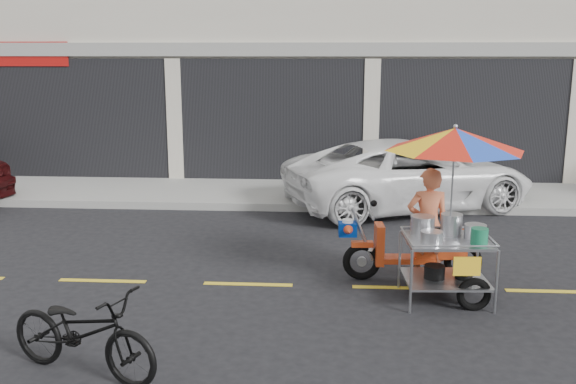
{
  "coord_description": "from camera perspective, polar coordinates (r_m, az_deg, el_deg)",
  "views": [
    {
      "loc": [
        -0.93,
        -8.1,
        3.08
      ],
      "look_at": [
        -1.5,
        0.6,
        1.15
      ],
      "focal_mm": 40.0,
      "sensor_mm": 36.0,
      "label": 1
    }
  ],
  "objects": [
    {
      "name": "white_pickup",
      "position": [
        12.89,
        10.75,
        1.55
      ],
      "size": [
        5.4,
        3.9,
        1.37
      ],
      "primitive_type": "imported",
      "rotation": [
        0.0,
        0.0,
        1.94
      ],
      "color": "white",
      "rests_on": "ground"
    },
    {
      "name": "sidewalk",
      "position": [
        13.95,
        7.48,
        -0.06
      ],
      "size": [
        45.0,
        3.0,
        0.15
      ],
      "primitive_type": "cube",
      "color": "gray",
      "rests_on": "ground"
    },
    {
      "name": "near_bicycle",
      "position": [
        6.57,
        -17.78,
        -11.75
      ],
      "size": [
        1.8,
        1.15,
        0.89
      ],
      "primitive_type": "imported",
      "rotation": [
        0.0,
        0.0,
        1.21
      ],
      "color": "black",
      "rests_on": "ground"
    },
    {
      "name": "ground",
      "position": [
        8.71,
        9.74,
        -8.41
      ],
      "size": [
        90.0,
        90.0,
        0.0
      ],
      "primitive_type": "plane",
      "color": "black"
    },
    {
      "name": "centerline",
      "position": [
        8.71,
        9.74,
        -8.38
      ],
      "size": [
        42.0,
        0.1,
        0.01
      ],
      "primitive_type": "cube",
      "color": "gold",
      "rests_on": "ground"
    },
    {
      "name": "food_vendor_rig",
      "position": [
        8.32,
        13.53,
        0.45
      ],
      "size": [
        2.27,
        1.79,
        2.22
      ],
      "rotation": [
        0.0,
        0.0,
        0.06
      ],
      "color": "black",
      "rests_on": "ground"
    },
    {
      "name": "shophouse_block",
      "position": [
        19.09,
        15.65,
        15.51
      ],
      "size": [
        36.0,
        8.11,
        10.4
      ],
      "color": "beige",
      "rests_on": "ground"
    }
  ]
}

